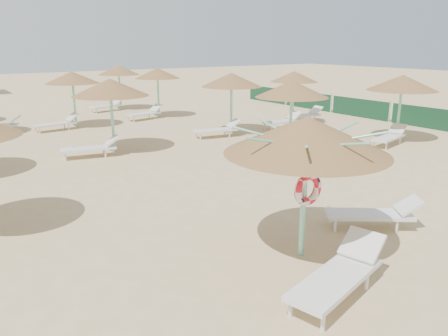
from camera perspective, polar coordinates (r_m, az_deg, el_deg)
ground at (r=8.99m, az=9.93°, el=-10.19°), size 120.00×120.00×0.00m
main_palapa at (r=7.95m, az=10.78°, el=4.14°), size 3.00×3.00×2.69m
lounger_main_a at (r=7.42m, az=14.92°, el=-13.16°), size 2.30×1.20×0.80m
lounger_main_b at (r=10.17m, az=19.19°, el=-5.59°), size 1.95×1.65×0.72m
palapa_field at (r=18.87m, az=-12.28°, el=10.69°), size 19.50×18.32×2.72m
windbreak_fence at (r=25.42m, az=17.38°, el=7.48°), size 0.08×19.84×1.10m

